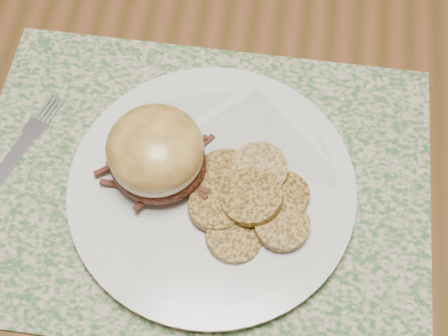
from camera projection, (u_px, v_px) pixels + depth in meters
The scene contains 7 objects.
ground at pixel (115, 296), 1.33m from camera, with size 3.50×3.50×0.00m, color brown.
dining_table at pixel (25, 139), 0.73m from camera, with size 1.50×0.90×0.75m.
placemat at pixel (200, 184), 0.61m from camera, with size 0.45×0.33×0.00m, color #366031.
dinner_plate at pixel (212, 189), 0.60m from camera, with size 0.26×0.26×0.02m, color silver.
pork_sandwich at pixel (156, 153), 0.57m from camera, with size 0.12×0.11×0.07m.
roasted_potatoes at pixel (250, 199), 0.58m from camera, with size 0.13×0.14×0.03m.
fork at pixel (10, 163), 0.62m from camera, with size 0.07×0.17×0.00m.
Camera 1 is at (0.28, -0.33, 1.31)m, focal length 50.00 mm.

